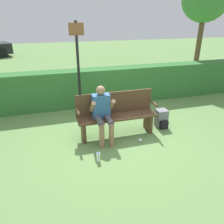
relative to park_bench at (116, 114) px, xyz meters
The scene contains 8 objects.
ground_plane 0.52m from the park_bench, 90.00° to the right, with size 40.00×40.00×0.00m, color #668E4C.
hedge_back 2.01m from the park_bench, 90.00° to the left, with size 12.00×0.56×1.11m.
park_bench is the anchor object (origin of this frame).
person_seated 0.42m from the park_bench, 157.60° to the right, with size 0.51×0.64×1.21m.
backpack 1.24m from the park_bench, ahead, with size 0.27×0.34×0.44m.
water_bottle 1.24m from the park_bench, 123.97° to the right, with size 0.07×0.07×0.21m.
signpost 1.70m from the park_bench, 115.96° to the left, with size 0.37×0.09×2.47m.
litter_crumple 0.81m from the park_bench, 53.16° to the right, with size 0.09×0.09×0.09m.
Camera 1 is at (-1.37, -4.29, 2.58)m, focal length 35.00 mm.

